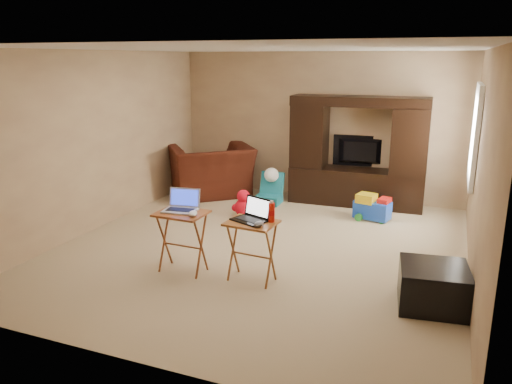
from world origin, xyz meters
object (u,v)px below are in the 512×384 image
at_px(laptop_left, 180,201).
at_px(laptop_right, 249,210).
at_px(plush_toy, 243,203).
at_px(water_bottle, 272,213).
at_px(tray_table_right, 252,251).
at_px(entertainment_center, 357,152).
at_px(mouse_left, 193,213).
at_px(push_toy, 372,207).
at_px(mouse_right, 259,224).
at_px(television, 360,152).
at_px(ottoman, 433,287).
at_px(tray_table_left, 182,242).
at_px(child_rocker, 269,188).
at_px(recliner, 211,170).

distance_m(laptop_left, laptop_right, 0.83).
bearing_deg(plush_toy, water_bottle, -59.43).
xyz_separation_m(tray_table_right, water_bottle, (0.20, 0.08, 0.45)).
bearing_deg(entertainment_center, mouse_left, -109.78).
height_order(plush_toy, push_toy, plush_toy).
height_order(plush_toy, laptop_left, laptop_left).
relative_size(push_toy, mouse_right, 3.88).
xyz_separation_m(tray_table_right, laptop_left, (-0.86, -0.03, 0.49)).
height_order(television, ottoman, television).
bearing_deg(ottoman, tray_table_right, -176.58).
bearing_deg(laptop_left, laptop_right, -4.61).
distance_m(entertainment_center, television, 0.22).
xyz_separation_m(ottoman, tray_table_left, (-2.73, -0.17, 0.15)).
distance_m(entertainment_center, water_bottle, 3.35).
bearing_deg(mouse_right, ottoman, 7.53).
height_order(push_toy, ottoman, ottoman).
xyz_separation_m(push_toy, laptop_right, (-0.94, -2.66, 0.60)).
bearing_deg(plush_toy, laptop_right, -65.37).
relative_size(child_rocker, ottoman, 0.81).
distance_m(recliner, laptop_left, 3.31).
relative_size(laptop_left, water_bottle, 1.77).
height_order(television, water_bottle, television).
height_order(laptop_left, mouse_right, laptop_left).
relative_size(laptop_left, mouse_left, 2.58).
xyz_separation_m(child_rocker, mouse_right, (1.00, -3.03, 0.45)).
xyz_separation_m(child_rocker, mouse_left, (0.23, -3.03, 0.48)).
relative_size(laptop_left, laptop_right, 1.04).
bearing_deg(water_bottle, television, 85.24).
distance_m(recliner, tray_table_right, 3.66).
height_order(ottoman, mouse_left, mouse_left).
relative_size(recliner, mouse_right, 9.96).
relative_size(plush_toy, tray_table_right, 0.63).
distance_m(recliner, tray_table_left, 3.33).
distance_m(tray_table_left, water_bottle, 1.13).
bearing_deg(laptop_left, tray_table_left, -52.97).
xyz_separation_m(laptop_right, water_bottle, (0.24, 0.06, -0.01)).
height_order(recliner, ottoman, recliner).
bearing_deg(television, plush_toy, 40.16).
bearing_deg(tray_table_right, plush_toy, 119.82).
bearing_deg(push_toy, laptop_right, -95.68).
relative_size(tray_table_left, mouse_right, 5.12).
bearing_deg(ottoman, tray_table_left, -176.40).
relative_size(recliner, push_toy, 2.57).
height_order(tray_table_right, laptop_left, laptop_left).
distance_m(child_rocker, water_bottle, 3.07).
xyz_separation_m(plush_toy, push_toy, (1.89, 0.57, -0.01)).
xyz_separation_m(entertainment_center, laptop_right, (-0.54, -3.39, -0.10)).
bearing_deg(entertainment_center, television, 88.05).
distance_m(child_rocker, mouse_left, 3.08).
height_order(laptop_left, water_bottle, laptop_left).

